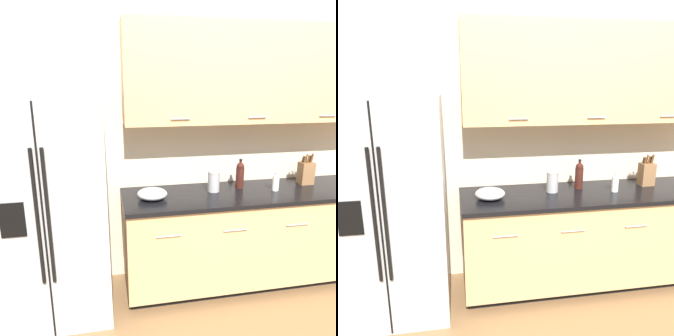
{
  "view_description": "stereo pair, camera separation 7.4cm",
  "coord_description": "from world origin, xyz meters",
  "views": [
    {
      "loc": [
        -1.23,
        -1.77,
        1.85
      ],
      "look_at": [
        -0.72,
        0.81,
        1.15
      ],
      "focal_mm": 35.0,
      "sensor_mm": 36.0,
      "label": 1
    },
    {
      "loc": [
        -1.16,
        -1.78,
        1.85
      ],
      "look_at": [
        -0.72,
        0.81,
        1.15
      ],
      "focal_mm": 35.0,
      "sensor_mm": 36.0,
      "label": 2
    }
  ],
  "objects": [
    {
      "name": "counter_unit",
      "position": [
        0.04,
        0.81,
        0.46
      ],
      "size": [
        2.31,
        0.64,
        0.9
      ],
      "color": "black",
      "rests_on": "ground_plane"
    },
    {
      "name": "refrigerator",
      "position": [
        -1.66,
        0.75,
        0.87
      ],
      "size": [
        0.86,
        0.76,
        1.75
      ],
      "color": "#B2B2B5",
      "rests_on": "ground_plane"
    },
    {
      "name": "knife_block",
      "position": [
        0.63,
        0.9,
        1.01
      ],
      "size": [
        0.13,
        0.1,
        0.3
      ],
      "color": "olive",
      "rests_on": "counter_unit"
    },
    {
      "name": "steel_canister",
      "position": [
        -0.3,
        0.86,
        0.99
      ],
      "size": [
        0.11,
        0.11,
        0.2
      ],
      "color": "#A3A3A5",
      "rests_on": "counter_unit"
    },
    {
      "name": "wine_bottle",
      "position": [
        -0.03,
        0.91,
        1.02
      ],
      "size": [
        0.07,
        0.07,
        0.27
      ],
      "color": "#3D1914",
      "rests_on": "counter_unit"
    },
    {
      "name": "soap_dispenser",
      "position": [
        0.25,
        0.78,
        0.97
      ],
      "size": [
        0.06,
        0.06,
        0.17
      ],
      "color": "white",
      "rests_on": "counter_unit"
    },
    {
      "name": "wall_back",
      "position": [
        0.01,
        1.09,
        1.49
      ],
      "size": [
        10.0,
        0.39,
        2.6
      ],
      "color": "beige",
      "rests_on": "ground_plane"
    },
    {
      "name": "mixing_bowl",
      "position": [
        -0.86,
        0.77,
        0.94
      ],
      "size": [
        0.25,
        0.25,
        0.09
      ],
      "color": "#A3A3A5",
      "rests_on": "counter_unit"
    }
  ]
}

